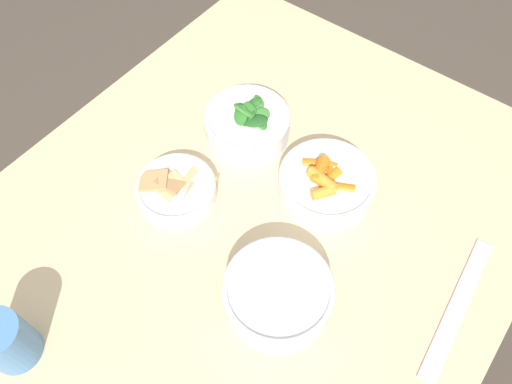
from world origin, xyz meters
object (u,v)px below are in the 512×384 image
(bowl_cookies, at_px, (176,189))
(cup, at_px, (6,341))
(bowl_beans_hotdog, at_px, (278,294))
(ruler, at_px, (458,307))
(bowl_greens, at_px, (248,123))
(bowl_carrots, at_px, (326,182))

(bowl_cookies, bearing_deg, cup, -0.24)
(bowl_beans_hotdog, relative_size, ruler, 0.64)
(bowl_beans_hotdog, xyz_separation_m, ruler, (-0.17, 0.24, -0.03))
(bowl_greens, bearing_deg, cup, -1.63)
(bowl_greens, bearing_deg, ruler, 80.89)
(bowl_carrots, bearing_deg, cup, -21.81)
(bowl_carrots, relative_size, bowl_cookies, 1.20)
(bowl_greens, bearing_deg, bowl_carrots, 84.00)
(ruler, bearing_deg, bowl_beans_hotdog, -54.93)
(bowl_beans_hotdog, height_order, cup, cup)
(ruler, distance_m, cup, 0.71)
(bowl_carrots, height_order, bowl_beans_hotdog, bowl_carrots)
(bowl_beans_hotdog, relative_size, bowl_cookies, 1.21)
(bowl_cookies, xyz_separation_m, ruler, (-0.12, 0.51, -0.02))
(bowl_carrots, distance_m, bowl_greens, 0.20)
(bowl_beans_hotdog, height_order, ruler, bowl_beans_hotdog)
(bowl_greens, xyz_separation_m, bowl_beans_hotdog, (0.25, 0.26, -0.01))
(bowl_greens, distance_m, bowl_beans_hotdog, 0.36)
(bowl_greens, relative_size, bowl_beans_hotdog, 0.95)
(bowl_carrots, height_order, bowl_cookies, bowl_carrots)
(bowl_greens, height_order, ruler, bowl_greens)
(bowl_beans_hotdog, distance_m, cup, 0.41)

